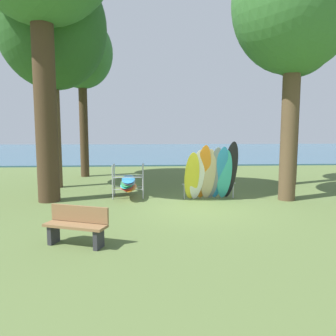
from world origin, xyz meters
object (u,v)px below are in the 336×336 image
leaning_board_pile (211,174)px  park_bench (77,225)px  tree_far_left_back (52,28)px  board_storage_rack (128,183)px  tree_mid_behind (82,54)px  tree_foreground_right (295,3)px  tree_far_right_back (297,32)px

leaning_board_pile → park_bench: bearing=-131.6°
tree_far_left_back → board_storage_rack: size_ratio=4.42×
tree_mid_behind → park_bench: bearing=-80.0°
tree_foreground_right → leaning_board_pile: (-2.75, 0.06, -5.83)m
park_bench → tree_far_right_back: bearing=42.7°
tree_mid_behind → park_bench: 12.51m
tree_mid_behind → board_storage_rack: size_ratio=3.98×
tree_foreground_right → leaning_board_pile: 6.45m
leaning_board_pile → board_storage_rack: size_ratio=1.00×
tree_foreground_right → tree_mid_behind: tree_foreground_right is taller
leaning_board_pile → tree_mid_behind: bearing=131.3°
tree_foreground_right → tree_mid_behind: bearing=142.2°
tree_far_left_back → park_bench: size_ratio=6.47×
tree_far_right_back → park_bench: tree_far_right_back is taller
leaning_board_pile → board_storage_rack: (-3.00, 0.74, -0.41)m
tree_foreground_right → park_bench: 10.06m
tree_far_left_back → leaning_board_pile: tree_far_left_back is taller
board_storage_rack → park_bench: size_ratio=1.46×
tree_far_left_back → leaning_board_pile: size_ratio=4.40×
leaning_board_pile → park_bench: size_ratio=1.47×
park_bench → tree_far_left_back: bearing=108.1°
leaning_board_pile → board_storage_rack: 3.12m
board_storage_rack → park_bench: board_storage_rack is taller
tree_mid_behind → board_storage_rack: 8.71m
tree_mid_behind → leaning_board_pile: (5.71, -6.50, -5.53)m
tree_far_left_back → park_bench: (2.41, -7.38, -6.34)m
tree_far_right_back → tree_mid_behind: bearing=162.7°
tree_foreground_right → tree_far_right_back: tree_foreground_right is taller
board_storage_rack → park_bench: 5.10m
tree_foreground_right → board_storage_rack: (-5.75, 0.80, -6.24)m
leaning_board_pile → board_storage_rack: bearing=166.2°
tree_foreground_right → leaning_board_pile: size_ratio=4.36×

